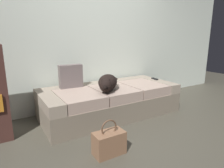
% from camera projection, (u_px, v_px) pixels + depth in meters
% --- Properties ---
extents(ground_plane, '(10.00, 10.00, 0.00)m').
position_uv_depth(ground_plane, '(152.00, 141.00, 2.27)').
color(ground_plane, '#4A463B').
extents(back_wall, '(6.40, 0.10, 2.80)m').
position_uv_depth(back_wall, '(92.00, 23.00, 3.22)').
color(back_wall, silver).
rests_on(back_wall, ground).
extents(couch, '(2.07, 0.93, 0.44)m').
position_uv_depth(couch, '(110.00, 100.00, 3.02)').
color(couch, gray).
rests_on(couch, ground).
extents(dog_dark, '(0.49, 0.58, 0.22)m').
position_uv_depth(dog_dark, '(108.00, 83.00, 2.74)').
color(dog_dark, black).
rests_on(dog_dark, couch).
extents(tv_remote, '(0.07, 0.15, 0.02)m').
position_uv_depth(tv_remote, '(155.00, 79.00, 3.47)').
color(tv_remote, black).
rests_on(tv_remote, couch).
extents(throw_pillow, '(0.35, 0.14, 0.34)m').
position_uv_depth(throw_pillow, '(71.00, 76.00, 2.88)').
color(throw_pillow, '#6B5E5D').
rests_on(throw_pillow, couch).
extents(handbag, '(0.32, 0.18, 0.38)m').
position_uv_depth(handbag, '(109.00, 143.00, 1.98)').
color(handbag, '#896045').
rests_on(handbag, ground).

